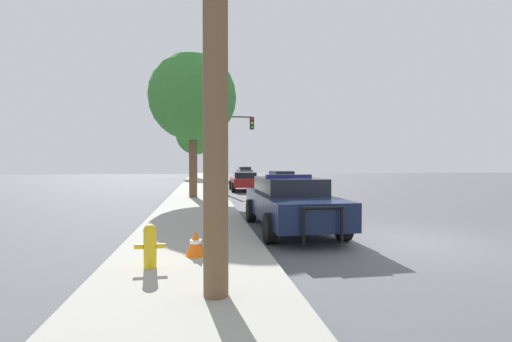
{
  "coord_description": "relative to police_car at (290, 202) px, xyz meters",
  "views": [
    {
      "loc": [
        -4.9,
        -7.4,
        1.86
      ],
      "look_at": [
        -1.2,
        15.85,
        1.34
      ],
      "focal_mm": 24.0,
      "sensor_mm": 36.0,
      "label": 1
    }
  ],
  "objects": [
    {
      "name": "tree_sidewalk_near",
      "position": [
        -2.89,
        8.5,
        4.45
      ],
      "size": [
        4.46,
        4.46,
        7.36
      ],
      "color": "brown",
      "rests_on": "sidewalk_left"
    },
    {
      "name": "police_car",
      "position": [
        0.0,
        0.0,
        0.0
      ],
      "size": [
        2.06,
        5.0,
        1.54
      ],
      "rotation": [
        0.0,
        0.0,
        3.15
      ],
      "color": "#141E3D",
      "rests_on": "ground_plane"
    },
    {
      "name": "traffic_cone",
      "position": [
        -2.58,
        -2.83,
        -0.42
      ],
      "size": [
        0.39,
        0.39,
        0.48
      ],
      "color": "orange",
      "rests_on": "sidewalk_left"
    },
    {
      "name": "tree_sidewalk_far",
      "position": [
        -3.14,
        33.13,
        4.57
      ],
      "size": [
        4.81,
        4.81,
        7.64
      ],
      "color": "brown",
      "rests_on": "sidewalk_left"
    },
    {
      "name": "car_background_midblock",
      "position": [
        0.39,
        13.81,
        -0.09
      ],
      "size": [
        1.94,
        4.09,
        1.27
      ],
      "rotation": [
        0.0,
        0.0,
        -0.02
      ],
      "color": "maroon",
      "rests_on": "ground_plane"
    },
    {
      "name": "ground_plane",
      "position": [
        2.44,
        -1.92,
        -0.79
      ],
      "size": [
        110.0,
        110.0,
        0.0
      ],
      "primitive_type": "plane",
      "color": "#4F4F54"
    },
    {
      "name": "car_background_oncoming",
      "position": [
        4.12,
        18.28,
        -0.11
      ],
      "size": [
        2.29,
        4.06,
        1.23
      ],
      "rotation": [
        0.0,
        0.0,
        3.22
      ],
      "color": "slate",
      "rests_on": "ground_plane"
    },
    {
      "name": "traffic_light",
      "position": [
        -0.52,
        15.62,
        3.04
      ],
      "size": [
        3.16,
        0.35,
        5.29
      ],
      "color": "#424247",
      "rests_on": "sidewalk_left"
    },
    {
      "name": "fire_hydrant",
      "position": [
        -3.31,
        -3.47,
        -0.27
      ],
      "size": [
        0.5,
        0.22,
        0.73
      ],
      "color": "gold",
      "rests_on": "sidewalk_left"
    },
    {
      "name": "sidewalk_left",
      "position": [
        -2.66,
        -1.92,
        -0.72
      ],
      "size": [
        3.0,
        110.0,
        0.13
      ],
      "color": "#99968C",
      "rests_on": "ground_plane"
    },
    {
      "name": "car_background_distant",
      "position": [
        3.65,
        39.58,
        -0.05
      ],
      "size": [
        2.05,
        4.11,
        1.37
      ],
      "rotation": [
        0.0,
        0.0,
        0.02
      ],
      "color": "#474C51",
      "rests_on": "ground_plane"
    }
  ]
}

